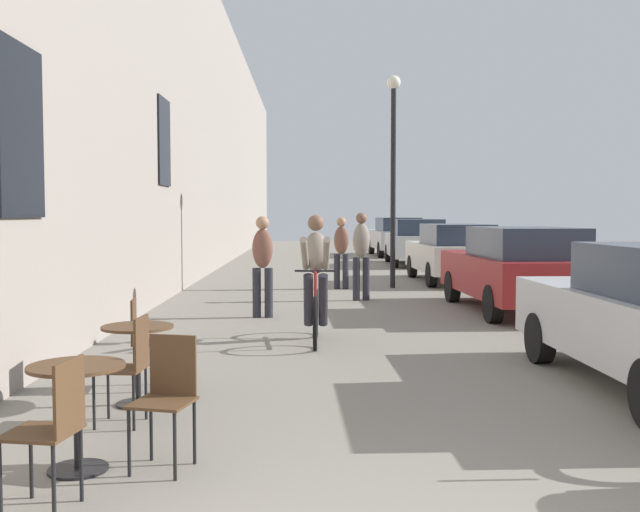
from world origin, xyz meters
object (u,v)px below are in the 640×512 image
object	(u,v)px
cafe_chair_mid_toward_street	(145,336)
pedestrian_mid	(361,251)
cafe_table_near	(77,394)
cafe_chair_near_toward_street	(167,392)
parked_car_third	(453,252)
parked_car_second	(517,268)
cafe_chair_mid_toward_wall	(129,362)
cafe_chair_near_toward_wall	(53,423)
parked_car_fourth	(416,241)
parked_car_fifth	(396,236)
pedestrian_far	(341,249)
street_lamp	(393,154)
cafe_table_mid	(138,348)
cyclist_on_bicycle	(316,281)
pedestrian_near	(263,261)

from	to	relation	value
cafe_chair_mid_toward_street	pedestrian_mid	world-z (taller)	pedestrian_mid
cafe_table_near	cafe_chair_near_toward_street	xyz separation A→B (m)	(0.59, 0.07, -0.00)
cafe_table_near	pedestrian_mid	size ratio (longest dim) A/B	0.41
parked_car_third	parked_car_second	bearing A→B (deg)	-89.82
pedestrian_mid	parked_car_second	distance (m)	3.15
cafe_chair_near_toward_street	pedestrian_mid	world-z (taller)	pedestrian_mid
cafe_chair_mid_toward_street	cafe_chair_mid_toward_wall	world-z (taller)	same
cafe_chair_near_toward_street	cafe_chair_near_toward_wall	world-z (taller)	same
parked_car_fourth	parked_car_fifth	size ratio (longest dim) A/B	0.99
pedestrian_far	street_lamp	distance (m)	2.50
cafe_chair_near_toward_wall	pedestrian_far	world-z (taller)	pedestrian_far
pedestrian_mid	parked_car_fifth	distance (m)	15.68
parked_car_fourth	parked_car_fifth	distance (m)	5.36
street_lamp	parked_car_fourth	size ratio (longest dim) A/B	1.11
cafe_chair_near_toward_street	parked_car_fourth	bearing A→B (deg)	76.75
cafe_chair_mid_toward_wall	pedestrian_far	xyz separation A→B (m)	(2.23, 10.77, 0.41)
cafe_chair_mid_toward_wall	parked_car_fourth	world-z (taller)	parked_car_fourth
cafe_table_mid	cafe_chair_mid_toward_street	world-z (taller)	cafe_chair_mid_toward_street
cafe_table_near	parked_car_fourth	bearing A→B (deg)	75.20
pedestrian_mid	cafe_table_near	bearing A→B (deg)	-105.21
cafe_chair_near_toward_wall	cafe_chair_mid_toward_wall	size ratio (longest dim) A/B	1.00
cafe_chair_near_toward_wall	parked_car_third	size ratio (longest dim) A/B	0.21
cafe_table_mid	cyclist_on_bicycle	size ratio (longest dim) A/B	0.41
parked_car_second	parked_car_third	world-z (taller)	parked_car_second
parked_car_second	cafe_chair_mid_toward_street	bearing A→B (deg)	-133.66
cyclist_on_bicycle	parked_car_fourth	distance (m)	15.13
pedestrian_far	parked_car_fourth	xyz separation A→B (m)	(2.89, 7.86, -0.12)
cafe_table_near	parked_car_third	size ratio (longest dim) A/B	0.17
parked_car_second	parked_car_fifth	distance (m)	17.21
cafe_table_near	cafe_chair_mid_toward_wall	size ratio (longest dim) A/B	0.81
street_lamp	pedestrian_mid	bearing A→B (deg)	-110.31
pedestrian_near	parked_car_fifth	distance (m)	18.34
cafe_table_near	cafe_chair_near_toward_street	distance (m)	0.59
cafe_chair_near_toward_wall	cyclist_on_bicycle	bearing A→B (deg)	74.43
pedestrian_near	cafe_chair_near_toward_wall	bearing A→B (deg)	-95.21
pedestrian_far	parked_car_fifth	size ratio (longest dim) A/B	0.37
pedestrian_mid	parked_car_fifth	world-z (taller)	pedestrian_mid
cafe_chair_near_toward_street	cyclist_on_bicycle	bearing A→B (deg)	77.76
cafe_chair_mid_toward_wall	cafe_table_mid	bearing A→B (deg)	96.89
cafe_table_near	cyclist_on_bicycle	xyz separation A→B (m)	(1.65, 4.99, 0.29)
cafe_table_mid	parked_car_fourth	xyz separation A→B (m)	(5.19, 18.01, 0.28)
cafe_chair_near_toward_street	pedestrian_near	world-z (taller)	pedestrian_near
pedestrian_near	pedestrian_far	size ratio (longest dim) A/B	1.02
street_lamp	parked_car_fifth	xyz separation A→B (m)	(1.67, 12.99, -2.29)
parked_car_second	parked_car_fifth	world-z (taller)	parked_car_fifth
cafe_chair_near_toward_wall	parked_car_second	size ratio (longest dim) A/B	0.21
cafe_chair_mid_toward_street	parked_car_third	world-z (taller)	parked_car_third
cafe_chair_mid_toward_street	street_lamp	bearing A→B (deg)	69.80
parked_car_fourth	street_lamp	bearing A→B (deg)	-102.42
parked_car_second	cafe_chair_mid_toward_wall	bearing A→B (deg)	-127.10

